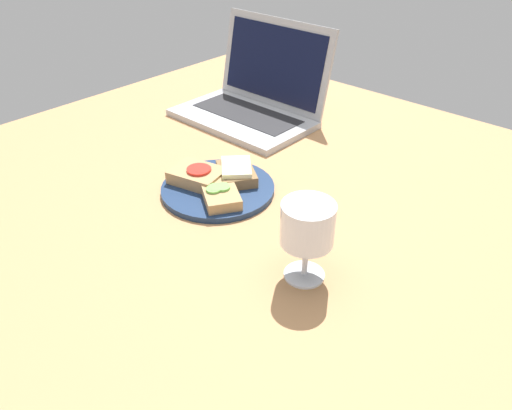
{
  "coord_description": "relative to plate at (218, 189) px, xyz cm",
  "views": [
    {
      "loc": [
        55.45,
        -56.01,
        55.23
      ],
      "look_at": [
        7.41,
        -2.92,
        8.0
      ],
      "focal_mm": 35.0,
      "sensor_mm": 36.0,
      "label": 1
    }
  ],
  "objects": [
    {
      "name": "wooden_table",
      "position": [
        6.58,
        -1.29,
        -2.09
      ],
      "size": [
        140.0,
        140.0,
        3.0
      ],
      "primitive_type": "cube",
      "color": "#B27F51",
      "rests_on": "ground"
    },
    {
      "name": "sandwich_with_cheese",
      "position": [
        0.65,
        4.66,
        2.07
      ],
      "size": [
        11.56,
        10.9,
        3.15
      ],
      "color": "brown",
      "rests_on": "plate"
    },
    {
      "name": "wine_glass",
      "position": [
        27.97,
        -8.42,
        8.85
      ],
      "size": [
        8.08,
        8.08,
        13.25
      ],
      "color": "white",
      "rests_on": "wooden_table"
    },
    {
      "name": "sandwich_with_tomato",
      "position": [
        -4.31,
        -1.71,
        2.01
      ],
      "size": [
        11.69,
        9.84,
        3.09
      ],
      "color": "#A88456",
      "rests_on": "plate"
    },
    {
      "name": "laptop",
      "position": [
        -19.77,
        32.21,
        4.36
      ],
      "size": [
        34.84,
        25.57,
        23.01
      ],
      "color": "#ADAFB5",
      "rests_on": "wooden_table"
    },
    {
      "name": "plate",
      "position": [
        0.0,
        0.0,
        0.0
      ],
      "size": [
        22.42,
        22.42,
        1.19
      ],
      "primitive_type": "cylinder",
      "color": "navy",
      "rests_on": "wooden_table"
    },
    {
      "name": "sandwich_with_cucumber",
      "position": [
        3.68,
        -2.91,
        1.75
      ],
      "size": [
        11.92,
        10.81,
        2.58
      ],
      "color": "#A88456",
      "rests_on": "plate"
    }
  ]
}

